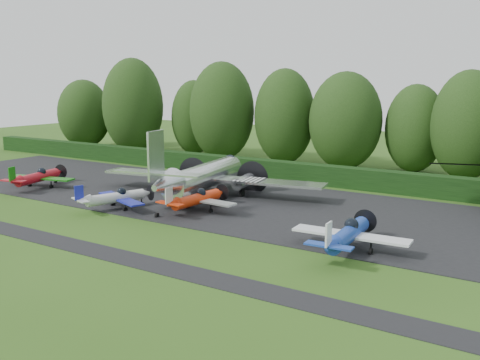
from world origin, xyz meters
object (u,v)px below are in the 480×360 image
Objects in this scene: light_plane_red at (38,177)px; light_plane_blue at (348,234)px; transport_plane at (202,176)px; light_plane_white at (116,197)px; light_plane_orange at (197,199)px.

light_plane_blue is (32.57, -2.50, 0.06)m from light_plane_red.
transport_plane is at bearing 32.22° from light_plane_red.
transport_plane reaches higher than light_plane_red.
light_plane_white is (12.61, -2.12, -0.11)m from light_plane_red.
light_plane_red is (-15.81, -5.35, -0.82)m from transport_plane.
transport_plane is at bearing 158.47° from light_plane_blue.
light_plane_blue is at bearing 9.14° from light_plane_red.
light_plane_white is at bearing -157.58° from light_plane_orange.
light_plane_blue is at bearing -16.99° from light_plane_orange.
light_plane_red is 1.11× the size of light_plane_white.
light_plane_blue reaches higher than light_plane_orange.
light_plane_white is at bearing -177.53° from light_plane_blue.
transport_plane reaches higher than light_plane_white.
light_plane_orange reaches higher than light_plane_white.
light_plane_white is at bearing -103.36° from transport_plane.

